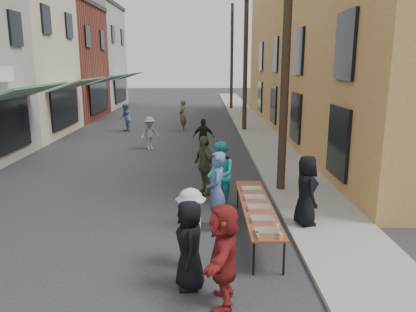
{
  "coord_description": "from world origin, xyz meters",
  "views": [
    {
      "loc": [
        1.86,
        -9.35,
        3.98
      ],
      "look_at": [
        1.98,
        2.39,
        1.3
      ],
      "focal_mm": 35.0,
      "sensor_mm": 36.0,
      "label": 1
    }
  ],
  "objects_px": {
    "guest_front_c": "(220,174)",
    "serving_table": "(257,206)",
    "utility_pole_far": "(232,58)",
    "catering_tray_sausage": "(268,232)",
    "guest_front_a": "(190,245)",
    "server": "(306,190)",
    "utility_pole_near": "(286,46)",
    "utility_pole_mid": "(246,55)"
  },
  "relations": [
    {
      "from": "guest_front_a",
      "to": "guest_front_c",
      "type": "relative_size",
      "value": 0.9
    },
    {
      "from": "catering_tray_sausage",
      "to": "utility_pole_far",
      "type": "bearing_deg",
      "value": 87.63
    },
    {
      "from": "utility_pole_near",
      "to": "guest_front_a",
      "type": "bearing_deg",
      "value": -115.51
    },
    {
      "from": "utility_pole_far",
      "to": "guest_front_c",
      "type": "relative_size",
      "value": 4.88
    },
    {
      "from": "catering_tray_sausage",
      "to": "server",
      "type": "bearing_deg",
      "value": 59.0
    },
    {
      "from": "utility_pole_near",
      "to": "serving_table",
      "type": "height_order",
      "value": "utility_pole_near"
    },
    {
      "from": "catering_tray_sausage",
      "to": "guest_front_a",
      "type": "height_order",
      "value": "guest_front_a"
    },
    {
      "from": "utility_pole_near",
      "to": "utility_pole_mid",
      "type": "distance_m",
      "value": 12.0
    },
    {
      "from": "catering_tray_sausage",
      "to": "guest_front_a",
      "type": "relative_size",
      "value": 0.3
    },
    {
      "from": "serving_table",
      "to": "server",
      "type": "bearing_deg",
      "value": 19.15
    },
    {
      "from": "utility_pole_near",
      "to": "utility_pole_far",
      "type": "bearing_deg",
      "value": 90.0
    },
    {
      "from": "utility_pole_far",
      "to": "guest_front_a",
      "type": "xyz_separation_m",
      "value": [
        -2.7,
        -29.66,
        -3.67
      ]
    },
    {
      "from": "utility_pole_far",
      "to": "serving_table",
      "type": "height_order",
      "value": "utility_pole_far"
    },
    {
      "from": "utility_pole_mid",
      "to": "catering_tray_sausage",
      "type": "bearing_deg",
      "value": -94.04
    },
    {
      "from": "utility_pole_mid",
      "to": "catering_tray_sausage",
      "type": "distance_m",
      "value": 17.46
    },
    {
      "from": "guest_front_a",
      "to": "utility_pole_far",
      "type": "bearing_deg",
      "value": 166.01
    },
    {
      "from": "serving_table",
      "to": "catering_tray_sausage",
      "type": "distance_m",
      "value": 1.65
    },
    {
      "from": "server",
      "to": "utility_pole_mid",
      "type": "bearing_deg",
      "value": -6.58
    },
    {
      "from": "catering_tray_sausage",
      "to": "guest_front_a",
      "type": "xyz_separation_m",
      "value": [
        -1.5,
        -0.64,
        0.04
      ]
    },
    {
      "from": "utility_pole_far",
      "to": "server",
      "type": "height_order",
      "value": "utility_pole_far"
    },
    {
      "from": "server",
      "to": "utility_pole_far",
      "type": "bearing_deg",
      "value": -6.67
    },
    {
      "from": "utility_pole_near",
      "to": "utility_pole_mid",
      "type": "height_order",
      "value": "same"
    },
    {
      "from": "utility_pole_far",
      "to": "guest_front_a",
      "type": "distance_m",
      "value": 30.01
    },
    {
      "from": "utility_pole_near",
      "to": "catering_tray_sausage",
      "type": "height_order",
      "value": "utility_pole_near"
    },
    {
      "from": "utility_pole_mid",
      "to": "utility_pole_far",
      "type": "bearing_deg",
      "value": 90.0
    },
    {
      "from": "utility_pole_near",
      "to": "guest_front_a",
      "type": "relative_size",
      "value": 5.44
    },
    {
      "from": "utility_pole_near",
      "to": "guest_front_c",
      "type": "relative_size",
      "value": 4.88
    },
    {
      "from": "serving_table",
      "to": "server",
      "type": "height_order",
      "value": "server"
    },
    {
      "from": "server",
      "to": "guest_front_c",
      "type": "bearing_deg",
      "value": 42.86
    },
    {
      "from": "guest_front_a",
      "to": "guest_front_c",
      "type": "bearing_deg",
      "value": 161.89
    },
    {
      "from": "utility_pole_mid",
      "to": "server",
      "type": "bearing_deg",
      "value": -89.81
    },
    {
      "from": "utility_pole_far",
      "to": "server",
      "type": "relative_size",
      "value": 5.19
    },
    {
      "from": "utility_pole_mid",
      "to": "serving_table",
      "type": "height_order",
      "value": "utility_pole_mid"
    },
    {
      "from": "catering_tray_sausage",
      "to": "serving_table",
      "type": "bearing_deg",
      "value": 90.0
    },
    {
      "from": "utility_pole_near",
      "to": "serving_table",
      "type": "distance_m",
      "value": 5.21
    },
    {
      "from": "utility_pole_near",
      "to": "utility_pole_far",
      "type": "height_order",
      "value": "same"
    },
    {
      "from": "utility_pole_mid",
      "to": "guest_front_c",
      "type": "height_order",
      "value": "utility_pole_mid"
    },
    {
      "from": "utility_pole_far",
      "to": "catering_tray_sausage",
      "type": "xyz_separation_m",
      "value": [
        -1.2,
        -29.02,
        -3.71
      ]
    },
    {
      "from": "utility_pole_mid",
      "to": "utility_pole_far",
      "type": "height_order",
      "value": "same"
    },
    {
      "from": "serving_table",
      "to": "guest_front_c",
      "type": "xyz_separation_m",
      "value": [
        -0.77,
        2.15,
        0.21
      ]
    },
    {
      "from": "guest_front_c",
      "to": "serving_table",
      "type": "bearing_deg",
      "value": 4.21
    },
    {
      "from": "utility_pole_far",
      "to": "guest_front_a",
      "type": "bearing_deg",
      "value": -95.2
    }
  ]
}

